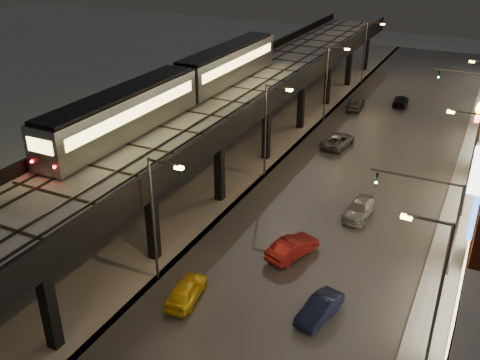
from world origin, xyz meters
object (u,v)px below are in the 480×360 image
at_px(subway_train, 183,84).
at_px(car_onc_silver, 320,309).
at_px(car_taxi, 186,291).
at_px(car_near_white, 292,248).
at_px(car_onc_white, 359,209).
at_px(car_mid_dark, 401,101).
at_px(car_far_white, 355,104).
at_px(car_mid_silver, 338,141).

bearing_deg(subway_train, car_onc_silver, -39.46).
bearing_deg(subway_train, car_taxi, -58.79).
distance_m(car_taxi, car_onc_silver, 8.48).
relative_size(car_taxi, car_near_white, 0.91).
height_order(car_taxi, car_onc_white, car_taxi).
bearing_deg(car_mid_dark, car_onc_white, 90.20).
height_order(subway_train, car_far_white, subway_train).
distance_m(car_taxi, car_far_white, 42.57).
distance_m(car_onc_silver, car_onc_white, 13.45).
bearing_deg(car_mid_silver, car_near_white, 105.11).
relative_size(subway_train, car_onc_white, 8.11).
bearing_deg(car_mid_silver, car_mid_dark, -93.97).
bearing_deg(car_onc_silver, car_taxi, -152.75).
bearing_deg(car_near_white, car_mid_dark, -71.09).
bearing_deg(car_onc_white, car_mid_silver, 116.65).
bearing_deg(car_onc_white, car_far_white, 109.04).
distance_m(car_taxi, car_mid_silver, 29.41).
xyz_separation_m(car_near_white, car_onc_silver, (3.89, -5.48, -0.09)).
bearing_deg(car_onc_silver, car_mid_dark, 107.26).
bearing_deg(car_onc_white, car_taxi, -111.31).
xyz_separation_m(subway_train, car_taxi, (10.78, -17.80, -7.69)).
relative_size(car_taxi, car_onc_white, 0.92).
distance_m(subway_train, car_onc_silver, 25.77).
bearing_deg(car_far_white, car_mid_silver, 93.05).
xyz_separation_m(car_near_white, car_onc_white, (2.80, 7.93, -0.10)).
xyz_separation_m(car_near_white, car_mid_silver, (-3.18, 21.74, -0.04)).
distance_m(car_taxi, car_onc_white, 17.12).
bearing_deg(car_taxi, car_mid_silver, -100.47).
bearing_deg(car_near_white, subway_train, -14.86).
relative_size(car_taxi, car_mid_dark, 0.93).
height_order(subway_train, car_near_white, subway_train).
distance_m(subway_train, car_mid_dark, 33.55).
bearing_deg(subway_train, car_far_white, 67.53).
xyz_separation_m(subway_train, car_mid_dark, (15.19, 28.89, -7.75)).
bearing_deg(car_mid_silver, subway_train, 51.01).
bearing_deg(car_mid_dark, car_far_white, 35.07).
distance_m(car_mid_silver, car_onc_white, 15.05).
bearing_deg(car_onc_silver, car_onc_white, 107.03).
xyz_separation_m(car_taxi, car_mid_silver, (1.13, 29.39, 0.01)).
relative_size(car_mid_dark, car_onc_white, 0.99).
bearing_deg(car_mid_silver, car_taxi, 94.59).
bearing_deg(car_taxi, car_mid_dark, -103.68).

